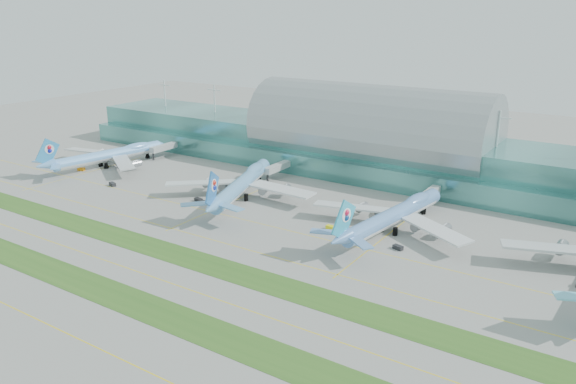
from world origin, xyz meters
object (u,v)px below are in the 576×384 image
Objects in this scene: airliner_b at (242,183)px; airliner_c at (395,214)px; terminal at (369,143)px; airliner_a at (110,154)px.

airliner_b reaches higher than airliner_c.
airliner_b is at bearing -112.41° from terminal.
airliner_c is (42.22, -67.05, -8.01)m from terminal.
airliner_a is at bearing 159.56° from airliner_b.
airliner_c is (158.31, -2.95, 0.14)m from airliner_a.
airliner_a is at bearing -173.07° from airliner_c.
terminal is at bearing 49.15° from airliner_b.
airliner_a is 88.45m from airliner_b.
airliner_a is 158.34m from airliner_c.
airliner_c is at bearing -18.34° from airliner_b.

